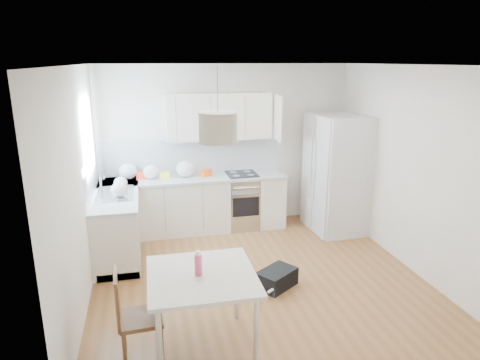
# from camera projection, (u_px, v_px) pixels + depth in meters

# --- Properties ---
(floor) EXTENTS (4.20, 4.20, 0.00)m
(floor) POSITION_uv_depth(u_px,v_px,m) (258.00, 277.00, 5.63)
(floor) COLOR brown
(floor) RESTS_ON ground
(ceiling) EXTENTS (4.20, 4.20, 0.00)m
(ceiling) POSITION_uv_depth(u_px,v_px,m) (260.00, 65.00, 4.89)
(ceiling) COLOR white
(ceiling) RESTS_ON wall_back
(wall_back) EXTENTS (4.20, 0.00, 4.20)m
(wall_back) POSITION_uv_depth(u_px,v_px,m) (226.00, 146.00, 7.23)
(wall_back) COLOR beige
(wall_back) RESTS_ON floor
(wall_left) EXTENTS (0.00, 4.20, 4.20)m
(wall_left) POSITION_uv_depth(u_px,v_px,m) (79.00, 189.00, 4.81)
(wall_left) COLOR beige
(wall_left) RESTS_ON floor
(wall_right) EXTENTS (0.00, 4.20, 4.20)m
(wall_right) POSITION_uv_depth(u_px,v_px,m) (410.00, 169.00, 5.71)
(wall_right) COLOR beige
(wall_right) RESTS_ON floor
(window_glassblock) EXTENTS (0.02, 1.00, 1.00)m
(window_glassblock) POSITION_uv_depth(u_px,v_px,m) (88.00, 137.00, 5.79)
(window_glassblock) COLOR #BFE0F9
(window_glassblock) RESTS_ON wall_left
(cabinets_back) EXTENTS (3.00, 0.60, 0.88)m
(cabinets_back) POSITION_uv_depth(u_px,v_px,m) (195.00, 205.00, 7.07)
(cabinets_back) COLOR silver
(cabinets_back) RESTS_ON floor
(cabinets_left) EXTENTS (0.60, 1.80, 0.88)m
(cabinets_left) POSITION_uv_depth(u_px,v_px,m) (118.00, 224.00, 6.25)
(cabinets_left) COLOR silver
(cabinets_left) RESTS_ON floor
(counter_back) EXTENTS (3.02, 0.64, 0.04)m
(counter_back) POSITION_uv_depth(u_px,v_px,m) (194.00, 178.00, 6.94)
(counter_back) COLOR #B1B4B7
(counter_back) RESTS_ON cabinets_back
(counter_left) EXTENTS (0.64, 1.82, 0.04)m
(counter_left) POSITION_uv_depth(u_px,v_px,m) (115.00, 194.00, 6.13)
(counter_left) COLOR #B1B4B7
(counter_left) RESTS_ON cabinets_left
(backsplash_back) EXTENTS (3.00, 0.01, 0.58)m
(backsplash_back) POSITION_uv_depth(u_px,v_px,m) (191.00, 156.00, 7.14)
(backsplash_back) COLOR white
(backsplash_back) RESTS_ON wall_back
(backsplash_left) EXTENTS (0.01, 1.80, 0.58)m
(backsplash_left) POSITION_uv_depth(u_px,v_px,m) (92.00, 174.00, 5.98)
(backsplash_left) COLOR white
(backsplash_left) RESTS_ON wall_left
(upper_cabinets) EXTENTS (1.70, 0.32, 0.75)m
(upper_cabinets) POSITION_uv_depth(u_px,v_px,m) (219.00, 116.00, 6.91)
(upper_cabinets) COLOR silver
(upper_cabinets) RESTS_ON wall_back
(range_oven) EXTENTS (0.50, 0.61, 0.88)m
(range_oven) POSITION_uv_depth(u_px,v_px,m) (242.00, 202.00, 7.24)
(range_oven) COLOR #B5B8BA
(range_oven) RESTS_ON floor
(sink) EXTENTS (0.50, 0.80, 0.16)m
(sink) POSITION_uv_depth(u_px,v_px,m) (115.00, 194.00, 6.07)
(sink) COLOR #B5B8BA
(sink) RESTS_ON counter_left
(refrigerator) EXTENTS (0.95, 1.00, 1.92)m
(refrigerator) POSITION_uv_depth(u_px,v_px,m) (338.00, 174.00, 6.98)
(refrigerator) COLOR silver
(refrigerator) RESTS_ON floor
(dining_table) EXTENTS (1.02, 1.02, 0.80)m
(dining_table) POSITION_uv_depth(u_px,v_px,m) (202.00, 283.00, 4.06)
(dining_table) COLOR beige
(dining_table) RESTS_ON floor
(dining_chair) EXTENTS (0.41, 0.41, 0.93)m
(dining_chair) POSITION_uv_depth(u_px,v_px,m) (141.00, 316.00, 3.97)
(dining_chair) COLOR #482A15
(dining_chair) RESTS_ON floor
(drink_bottle) EXTENTS (0.08, 0.08, 0.25)m
(drink_bottle) POSITION_uv_depth(u_px,v_px,m) (198.00, 263.00, 4.00)
(drink_bottle) COLOR #D73B61
(drink_bottle) RESTS_ON dining_table
(gym_bag) EXTENTS (0.58, 0.54, 0.23)m
(gym_bag) POSITION_uv_depth(u_px,v_px,m) (277.00, 278.00, 5.36)
(gym_bag) COLOR black
(gym_bag) RESTS_ON floor
(pendant_lamp) EXTENTS (0.35, 0.35, 0.27)m
(pendant_lamp) POSITION_uv_depth(u_px,v_px,m) (218.00, 128.00, 3.78)
(pendant_lamp) COLOR tan
(pendant_lamp) RESTS_ON ceiling
(grocery_bag_a) EXTENTS (0.29, 0.24, 0.26)m
(grocery_bag_a) POSITION_uv_depth(u_px,v_px,m) (128.00, 171.00, 6.78)
(grocery_bag_a) COLOR white
(grocery_bag_a) RESTS_ON counter_back
(grocery_bag_b) EXTENTS (0.25, 0.21, 0.23)m
(grocery_bag_b) POSITION_uv_depth(u_px,v_px,m) (151.00, 172.00, 6.81)
(grocery_bag_b) COLOR white
(grocery_bag_b) RESTS_ON counter_back
(grocery_bag_c) EXTENTS (0.30, 0.25, 0.27)m
(grocery_bag_c) POSITION_uv_depth(u_px,v_px,m) (185.00, 169.00, 6.92)
(grocery_bag_c) COLOR white
(grocery_bag_c) RESTS_ON counter_back
(grocery_bag_d) EXTENTS (0.19, 0.16, 0.17)m
(grocery_bag_d) POSITION_uv_depth(u_px,v_px,m) (121.00, 183.00, 6.32)
(grocery_bag_d) COLOR white
(grocery_bag_d) RESTS_ON counter_back
(grocery_bag_e) EXTENTS (0.23, 0.19, 0.21)m
(grocery_bag_e) POSITION_uv_depth(u_px,v_px,m) (119.00, 190.00, 5.91)
(grocery_bag_e) COLOR white
(grocery_bag_e) RESTS_ON counter_left
(snack_orange) EXTENTS (0.20, 0.17, 0.11)m
(snack_orange) POSITION_uv_depth(u_px,v_px,m) (206.00, 173.00, 6.99)
(snack_orange) COLOR #EA5214
(snack_orange) RESTS_ON counter_back
(snack_yellow) EXTENTS (0.16, 0.11, 0.10)m
(snack_yellow) POSITION_uv_depth(u_px,v_px,m) (165.00, 175.00, 6.86)
(snack_yellow) COLOR yellow
(snack_yellow) RESTS_ON counter_back
(snack_red) EXTENTS (0.16, 0.11, 0.11)m
(snack_red) POSITION_uv_depth(u_px,v_px,m) (141.00, 176.00, 6.82)
(snack_red) COLOR #B42A16
(snack_red) RESTS_ON counter_back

